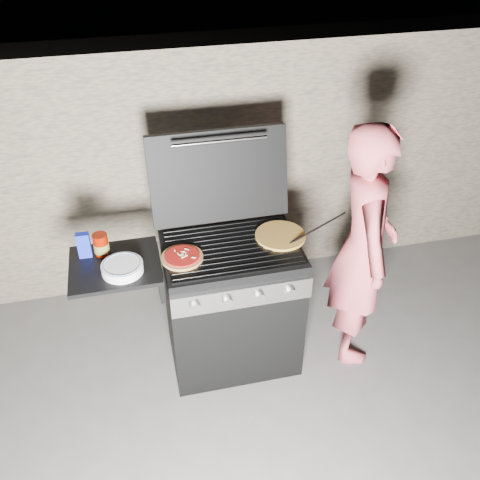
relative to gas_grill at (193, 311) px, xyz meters
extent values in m
plane|color=#514E4B|center=(0.25, 0.00, -0.46)|extent=(50.00, 50.00, 0.00)
cube|color=#7F6E53|center=(0.25, 1.05, 0.44)|extent=(8.00, 0.35, 1.80)
cylinder|color=gold|center=(0.55, 0.03, 0.46)|extent=(0.39, 0.39, 0.02)
cylinder|color=#750F00|center=(-0.48, 0.11, 0.51)|extent=(0.10, 0.10, 0.13)
cube|color=#1321AC|center=(-0.57, 0.11, 0.52)|extent=(0.07, 0.04, 0.15)
cylinder|color=white|center=(-0.38, -0.08, 0.47)|extent=(0.26, 0.26, 0.05)
imported|color=#CE4F58|center=(1.05, -0.07, 0.36)|extent=(0.51, 0.67, 1.63)
cylinder|color=black|center=(0.76, 0.00, 0.50)|extent=(0.42, 0.16, 0.09)
camera|label=1|loc=(-0.26, -2.43, 2.31)|focal=40.00mm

